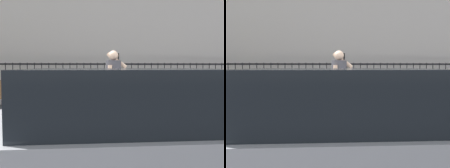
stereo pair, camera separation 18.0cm
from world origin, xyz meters
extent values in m
plane|color=#333338|center=(0.00, 0.00, 0.00)|extent=(60.00, 60.00, 0.00)
cube|color=#9E9B93|center=(0.00, 2.20, 0.07)|extent=(28.00, 4.40, 0.15)
cube|color=black|center=(0.00, 5.90, 1.55)|extent=(12.00, 0.04, 0.06)
cylinder|color=black|center=(-3.45, 5.90, 0.80)|extent=(0.03, 0.03, 1.60)
cylinder|color=black|center=(-3.19, 5.90, 0.80)|extent=(0.03, 0.03, 1.60)
cylinder|color=black|center=(-2.94, 5.90, 0.80)|extent=(0.03, 0.03, 1.60)
cylinder|color=black|center=(-2.68, 5.90, 0.80)|extent=(0.03, 0.03, 1.60)
cylinder|color=black|center=(-2.43, 5.90, 0.80)|extent=(0.03, 0.03, 1.60)
cylinder|color=black|center=(-2.17, 5.90, 0.80)|extent=(0.03, 0.03, 1.60)
cylinder|color=black|center=(-1.91, 5.90, 0.80)|extent=(0.03, 0.03, 1.60)
cylinder|color=black|center=(-1.66, 5.90, 0.80)|extent=(0.03, 0.03, 1.60)
cylinder|color=black|center=(-1.40, 5.90, 0.80)|extent=(0.03, 0.03, 1.60)
cylinder|color=black|center=(-1.15, 5.90, 0.80)|extent=(0.03, 0.03, 1.60)
cylinder|color=black|center=(-0.89, 5.90, 0.80)|extent=(0.03, 0.03, 1.60)
cylinder|color=black|center=(-0.64, 5.90, 0.80)|extent=(0.03, 0.03, 1.60)
cylinder|color=black|center=(-0.38, 5.90, 0.80)|extent=(0.03, 0.03, 1.60)
cylinder|color=black|center=(-0.13, 5.90, 0.80)|extent=(0.03, 0.03, 1.60)
cylinder|color=black|center=(0.13, 5.90, 0.80)|extent=(0.03, 0.03, 1.60)
cylinder|color=black|center=(0.38, 5.90, 0.80)|extent=(0.03, 0.03, 1.60)
cylinder|color=black|center=(0.64, 5.90, 0.80)|extent=(0.03, 0.03, 1.60)
cylinder|color=black|center=(0.89, 5.90, 0.80)|extent=(0.03, 0.03, 1.60)
cylinder|color=black|center=(1.15, 5.90, 0.80)|extent=(0.03, 0.03, 1.60)
cylinder|color=black|center=(1.40, 5.90, 0.80)|extent=(0.03, 0.03, 1.60)
cylinder|color=black|center=(1.66, 5.90, 0.80)|extent=(0.03, 0.03, 1.60)
cylinder|color=black|center=(1.91, 5.90, 0.80)|extent=(0.03, 0.03, 1.60)
cylinder|color=black|center=(2.17, 5.90, 0.80)|extent=(0.03, 0.03, 1.60)
cylinder|color=black|center=(2.43, 5.90, 0.80)|extent=(0.03, 0.03, 1.60)
cylinder|color=black|center=(2.68, 5.90, 0.80)|extent=(0.03, 0.03, 1.60)
cylinder|color=black|center=(2.94, 5.90, 0.80)|extent=(0.03, 0.03, 1.60)
cylinder|color=black|center=(3.19, 5.90, 0.80)|extent=(0.03, 0.03, 1.60)
cylinder|color=black|center=(3.45, 5.90, 0.80)|extent=(0.03, 0.03, 1.60)
cylinder|color=black|center=(3.70, 5.90, 0.80)|extent=(0.03, 0.03, 1.60)
cylinder|color=black|center=(3.96, 5.90, 0.80)|extent=(0.03, 0.03, 1.60)
cylinder|color=black|center=(4.21, 5.90, 0.80)|extent=(0.03, 0.03, 1.60)
cylinder|color=black|center=(4.47, 5.90, 0.80)|extent=(0.03, 0.03, 1.60)
cylinder|color=black|center=(4.72, 5.90, 0.80)|extent=(0.03, 0.03, 1.60)
cube|color=#ADAFB5|center=(-0.04, -1.71, 0.57)|extent=(4.22, 1.85, 0.70)
cube|color=black|center=(-0.24, -1.70, 1.17)|extent=(2.02, 1.62, 0.55)
cylinder|color=black|center=(-1.38, -0.87, 0.32)|extent=(0.64, 0.23, 0.64)
cylinder|color=beige|center=(0.04, 1.76, 0.53)|extent=(0.15, 0.15, 0.76)
cylinder|color=beige|center=(-0.06, 1.58, 0.53)|extent=(0.15, 0.15, 0.76)
cylinder|color=#3F3F47|center=(-0.01, 1.67, 1.26)|extent=(0.46, 0.46, 0.69)
sphere|color=beige|center=(-0.01, 1.67, 1.71)|extent=(0.22, 0.22, 0.22)
cylinder|color=beige|center=(0.08, 1.85, 1.61)|extent=(0.47, 0.31, 0.38)
cylinder|color=beige|center=(-0.10, 1.50, 1.24)|extent=(0.09, 0.09, 0.53)
cube|color=black|center=(0.11, 1.78, 1.69)|extent=(0.04, 0.07, 0.15)
cube|color=brown|center=(-0.13, 1.44, 1.15)|extent=(0.27, 0.32, 0.34)
cube|color=brown|center=(-2.98, 3.62, 0.60)|extent=(1.60, 0.45, 0.05)
cube|color=#333338|center=(-2.28, 3.62, 0.35)|extent=(0.08, 0.41, 0.40)
camera|label=1|loc=(-0.70, -4.47, 1.48)|focal=44.68mm
camera|label=2|loc=(-0.52, -4.49, 1.48)|focal=44.68mm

